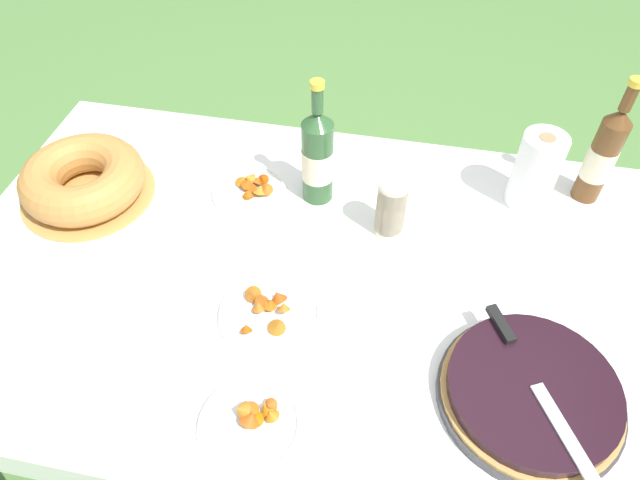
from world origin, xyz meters
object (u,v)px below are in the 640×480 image
(cup_stack, at_px, (391,207))
(snack_plate_right, at_px, (269,311))
(paper_towel_roll, at_px, (536,171))
(snack_plate_near, at_px, (250,189))
(snack_plate_far, at_px, (250,422))
(cider_bottle_green, at_px, (318,157))
(cider_bottle_amber, at_px, (602,155))
(serving_knife, at_px, (528,371))
(berry_tart, at_px, (531,393))
(bundt_cake, at_px, (83,179))

(cup_stack, relative_size, snack_plate_right, 0.72)
(cup_stack, distance_m, paper_towel_roll, 0.39)
(snack_plate_near, relative_size, paper_towel_roll, 0.95)
(snack_plate_far, relative_size, paper_towel_roll, 0.96)
(snack_plate_near, height_order, paper_towel_roll, paper_towel_roll)
(snack_plate_near, bearing_deg, cider_bottle_green, 8.16)
(cider_bottle_amber, distance_m, snack_plate_near, 0.90)
(cider_bottle_green, bearing_deg, cider_bottle_amber, 11.36)
(serving_knife, height_order, cider_bottle_amber, cider_bottle_amber)
(snack_plate_near, bearing_deg, snack_plate_far, -73.84)
(berry_tart, xyz_separation_m, cup_stack, (-0.32, 0.40, 0.05))
(snack_plate_near, relative_size, snack_plate_far, 0.99)
(cup_stack, distance_m, cider_bottle_amber, 0.55)
(cider_bottle_amber, relative_size, snack_plate_far, 1.76)
(snack_plate_near, relative_size, snack_plate_right, 0.87)
(berry_tart, relative_size, cup_stack, 2.21)
(paper_towel_roll, bearing_deg, berry_tart, -91.67)
(berry_tart, relative_size, serving_knife, 1.05)
(snack_plate_far, bearing_deg, cider_bottle_amber, 48.74)
(snack_plate_near, bearing_deg, cup_stack, -9.82)
(berry_tart, height_order, cider_bottle_amber, cider_bottle_amber)
(berry_tart, bearing_deg, cider_bottle_green, 136.70)
(serving_knife, xyz_separation_m, cider_bottle_green, (-0.51, 0.47, 0.07))
(berry_tart, xyz_separation_m, bundt_cake, (-1.12, 0.37, 0.03))
(berry_tart, distance_m, snack_plate_far, 0.54)
(berry_tart, bearing_deg, cup_stack, 128.88)
(bundt_cake, height_order, cup_stack, cup_stack)
(berry_tart, height_order, snack_plate_far, snack_plate_far)
(bundt_cake, distance_m, snack_plate_right, 0.64)
(serving_knife, relative_size, snack_plate_far, 1.72)
(cider_bottle_green, xyz_separation_m, paper_towel_roll, (0.54, 0.09, -0.03))
(snack_plate_right, bearing_deg, snack_plate_near, 112.16)
(bundt_cake, bearing_deg, berry_tart, -18.49)
(cup_stack, bearing_deg, cider_bottle_amber, 24.95)
(bundt_cake, relative_size, cup_stack, 2.13)
(bundt_cake, height_order, snack_plate_far, bundt_cake)
(paper_towel_roll, bearing_deg, cider_bottle_amber, 18.72)
(snack_plate_near, distance_m, paper_towel_roll, 0.73)
(cider_bottle_amber, relative_size, snack_plate_right, 1.55)
(berry_tart, bearing_deg, snack_plate_right, 170.10)
(berry_tart, distance_m, cider_bottle_green, 0.73)
(cider_bottle_green, distance_m, paper_towel_roll, 0.55)
(cider_bottle_amber, distance_m, snack_plate_right, 0.91)
(berry_tart, relative_size, snack_plate_near, 1.83)
(cider_bottle_amber, bearing_deg, paper_towel_roll, -161.28)
(serving_knife, distance_m, bundt_cake, 1.16)
(cider_bottle_amber, bearing_deg, cup_stack, -155.05)
(cup_stack, height_order, snack_plate_right, cup_stack)
(bundt_cake, xyz_separation_m, snack_plate_right, (0.57, -0.28, -0.04))
(cider_bottle_amber, height_order, paper_towel_roll, cider_bottle_amber)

